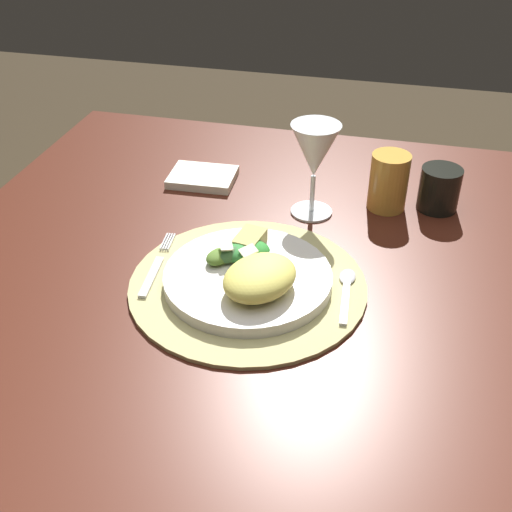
{
  "coord_description": "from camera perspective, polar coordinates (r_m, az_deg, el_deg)",
  "views": [
    {
      "loc": [
        0.14,
        -0.77,
        1.31
      ],
      "look_at": [
        -0.05,
        0.0,
        0.76
      ],
      "focal_mm": 45.19,
      "sensor_mm": 36.0,
      "label": 1
    }
  ],
  "objects": [
    {
      "name": "fork",
      "position": [
        0.97,
        -8.84,
        -0.96
      ],
      "size": [
        0.03,
        0.17,
        0.0
      ],
      "color": "silver",
      "rests_on": "placemat"
    },
    {
      "name": "spoon",
      "position": [
        0.93,
        8.03,
        -2.67
      ],
      "size": [
        0.02,
        0.13,
        0.01
      ],
      "color": "silver",
      "rests_on": "placemat"
    },
    {
      "name": "bread_piece",
      "position": [
        0.97,
        -0.57,
        1.35
      ],
      "size": [
        0.05,
        0.06,
        0.02
      ],
      "primitive_type": "cube",
      "rotation": [
        0.0,
        0.0,
        1.4
      ],
      "color": "tan",
      "rests_on": "dinner_plate"
    },
    {
      "name": "salad_greens",
      "position": [
        0.95,
        -1.56,
        0.34
      ],
      "size": [
        0.1,
        0.08,
        0.03
      ],
      "color": "#355D34",
      "rests_on": "dinner_plate"
    },
    {
      "name": "amber_tumbler",
      "position": [
        1.13,
        11.66,
        6.46
      ],
      "size": [
        0.07,
        0.07,
        0.1
      ],
      "primitive_type": "cylinder",
      "color": "gold",
      "rests_on": "dining_table"
    },
    {
      "name": "placemat",
      "position": [
        0.94,
        -0.73,
        -2.54
      ],
      "size": [
        0.35,
        0.35,
        0.01
      ],
      "primitive_type": "cylinder",
      "color": "tan",
      "rests_on": "dining_table"
    },
    {
      "name": "dinner_plate",
      "position": [
        0.93,
        -0.73,
        -1.95
      ],
      "size": [
        0.24,
        0.24,
        0.02
      ],
      "primitive_type": "cylinder",
      "color": "silver",
      "rests_on": "placemat"
    },
    {
      "name": "dining_table",
      "position": [
        1.05,
        2.46,
        -7.33
      ],
      "size": [
        1.12,
        1.03,
        0.74
      ],
      "color": "#471D12",
      "rests_on": "ground"
    },
    {
      "name": "napkin",
      "position": [
        1.21,
        -4.75,
        6.97
      ],
      "size": [
        0.12,
        0.1,
        0.02
      ],
      "primitive_type": "cube",
      "rotation": [
        0.0,
        0.0,
        0.05
      ],
      "color": "white",
      "rests_on": "dining_table"
    },
    {
      "name": "pasta_serving",
      "position": [
        0.88,
        0.34,
        -1.91
      ],
      "size": [
        0.13,
        0.14,
        0.04
      ],
      "primitive_type": "ellipsoid",
      "rotation": [
        0.0,
        0.0,
        4.3
      ],
      "color": "#DED15C",
      "rests_on": "dinner_plate"
    },
    {
      "name": "wine_glass",
      "position": [
        1.06,
        5.21,
        9.05
      ],
      "size": [
        0.08,
        0.08,
        0.16
      ],
      "color": "silver",
      "rests_on": "dining_table"
    },
    {
      "name": "dark_tumbler",
      "position": [
        1.15,
        15.92,
        5.74
      ],
      "size": [
        0.07,
        0.07,
        0.08
      ],
      "primitive_type": "cylinder",
      "color": "black",
      "rests_on": "dining_table"
    }
  ]
}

